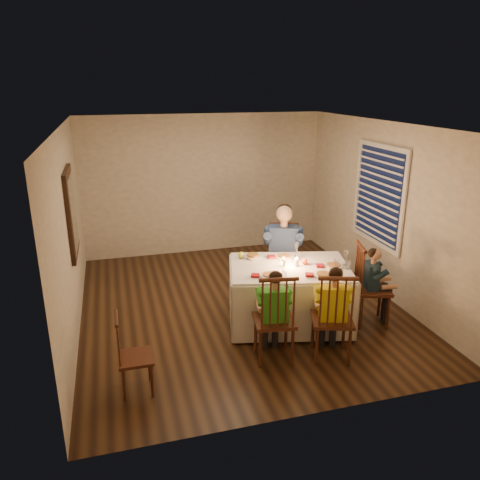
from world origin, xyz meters
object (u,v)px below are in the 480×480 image
object	(u,v)px
chair_adult	(282,296)
child_yellow	(329,356)
child_green	(273,358)
chair_extra	(138,390)
chair_near_right	(329,356)
chair_near_left	(273,358)
serving_bowl	(253,257)
chair_end	(369,322)
adult	(282,296)
child_teal	(369,322)
dining_table	(289,283)

from	to	relation	value
chair_adult	child_yellow	distance (m)	1.75
child_yellow	child_green	bearing A→B (deg)	3.73
child_green	chair_extra	bearing A→B (deg)	15.52
chair_near_right	chair_extra	xyz separation A→B (m)	(-2.26, -0.04, 0.00)
chair_near_right	chair_near_left	bearing A→B (deg)	3.73
chair_near_left	child_yellow	distance (m)	0.68
child_green	serving_bowl	size ratio (longest dim) A/B	5.52
chair_near_right	serving_bowl	bearing A→B (deg)	-50.00
chair_near_left	child_yellow	world-z (taller)	child_yellow
chair_adult	chair_end	bearing A→B (deg)	-31.18
chair_extra	adult	bearing A→B (deg)	-52.22
chair_near_left	child_teal	bearing A→B (deg)	-154.52
chair_near_right	child_green	world-z (taller)	child_green
chair_near_left	chair_near_right	distance (m)	0.68
child_teal	serving_bowl	bearing A→B (deg)	79.62
child_teal	dining_table	bearing A→B (deg)	89.55
chair_near_right	dining_table	bearing A→B (deg)	-62.46
child_teal	serving_bowl	world-z (taller)	serving_bowl
chair_near_left	serving_bowl	size ratio (longest dim) A/B	5.49
chair_adult	child_yellow	xyz separation A→B (m)	(-0.04, -1.74, 0.00)
serving_bowl	chair_adult	bearing A→B (deg)	34.46
chair_near_left	adult	xyz separation A→B (m)	(0.70, 1.59, 0.00)
dining_table	chair_adult	bearing A→B (deg)	88.70
chair_near_left	chair_end	xyz separation A→B (m)	(1.56, 0.47, 0.00)
chair_near_left	child_teal	distance (m)	1.63
chair_near_left	chair_extra	bearing A→B (deg)	15.52
chair_extra	serving_bowl	bearing A→B (deg)	-51.11
chair_near_right	child_teal	bearing A→B (deg)	-127.98
chair_extra	chair_adult	bearing A→B (deg)	-52.22
serving_bowl	adult	bearing A→B (deg)	34.46
dining_table	chair_near_left	xyz separation A→B (m)	(-0.49, -0.77, -0.59)
chair_adult	serving_bowl	xyz separation A→B (m)	(-0.60, -0.41, 0.85)
chair_end	child_teal	bearing A→B (deg)	0.00
chair_near_left	chair_near_right	bearing A→B (deg)	175.26
chair_adult	serving_bowl	bearing A→B (deg)	-124.45
chair_adult	chair_extra	world-z (taller)	chair_adult
chair_adult	chair_extra	distance (m)	2.91
chair_adult	child_teal	xyz separation A→B (m)	(0.86, -1.11, 0.00)
chair_near_left	chair_end	bearing A→B (deg)	-154.52
chair_adult	chair_near_left	world-z (taller)	same
child_green	serving_bowl	xyz separation A→B (m)	(0.10, 1.17, 0.85)
chair_extra	adult	world-z (taller)	adult
chair_adult	adult	xyz separation A→B (m)	(0.00, 0.00, 0.00)
chair_near_right	chair_adult	bearing A→B (deg)	-74.28
chair_adult	serving_bowl	distance (m)	1.12
chair_near_left	child_green	world-z (taller)	child_green
chair_extra	chair_end	bearing A→B (deg)	-78.06
dining_table	child_yellow	distance (m)	1.11
dining_table	child_green	world-z (taller)	dining_table
dining_table	chair_adult	world-z (taller)	dining_table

